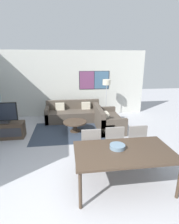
{
  "coord_description": "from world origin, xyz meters",
  "views": [
    {
      "loc": [
        -0.12,
        -2.09,
        2.43
      ],
      "look_at": [
        0.53,
        2.76,
        0.95
      ],
      "focal_mm": 28.0,
      "sensor_mm": 36.0,
      "label": 1
    }
  ],
  "objects_px": {
    "television": "(2,113)",
    "dining_chair_centre": "(113,143)",
    "tv_console": "(5,130)",
    "dining_chair_left": "(90,146)",
    "sofa_main": "(73,114)",
    "coffee_table": "(75,124)",
    "dining_chair_right": "(135,142)",
    "sofa_side": "(106,121)",
    "fruit_bowl": "(117,146)",
    "floor_lamp": "(106,86)",
    "dining_table": "(124,154)"
  },
  "relations": [
    {
      "from": "tv_console",
      "to": "dining_chair_left",
      "type": "relative_size",
      "value": 1.24
    },
    {
      "from": "tv_console",
      "to": "sofa_side",
      "type": "relative_size",
      "value": 0.75
    },
    {
      "from": "coffee_table",
      "to": "dining_table",
      "type": "xyz_separation_m",
      "value": [
        0.79,
        -2.84,
        0.42
      ]
    },
    {
      "from": "fruit_bowl",
      "to": "floor_lamp",
      "type": "height_order",
      "value": "floor_lamp"
    },
    {
      "from": "coffee_table",
      "to": "dining_chair_centre",
      "type": "relative_size",
      "value": 0.82
    },
    {
      "from": "tv_console",
      "to": "television",
      "type": "relative_size",
      "value": 1.33
    },
    {
      "from": "television",
      "to": "fruit_bowl",
      "type": "xyz_separation_m",
      "value": [
        2.94,
        -2.51,
        -0.03
      ]
    },
    {
      "from": "dining_chair_centre",
      "to": "dining_chair_right",
      "type": "bearing_deg",
      "value": 0.77
    },
    {
      "from": "dining_chair_left",
      "to": "dining_table",
      "type": "bearing_deg",
      "value": -52.29
    },
    {
      "from": "dining_chair_left",
      "to": "fruit_bowl",
      "type": "relative_size",
      "value": 3.25
    },
    {
      "from": "dining_chair_left",
      "to": "tv_console",
      "type": "bearing_deg",
      "value": 142.51
    },
    {
      "from": "sofa_main",
      "to": "fruit_bowl",
      "type": "distance_m",
      "value": 4.06
    },
    {
      "from": "floor_lamp",
      "to": "sofa_main",
      "type": "bearing_deg",
      "value": -176.96
    },
    {
      "from": "sofa_main",
      "to": "coffee_table",
      "type": "bearing_deg",
      "value": -90.0
    },
    {
      "from": "coffee_table",
      "to": "floor_lamp",
      "type": "bearing_deg",
      "value": 43.23
    },
    {
      "from": "television",
      "to": "sofa_side",
      "type": "bearing_deg",
      "value": 6.37
    },
    {
      "from": "dining_chair_right",
      "to": "fruit_bowl",
      "type": "xyz_separation_m",
      "value": [
        -0.65,
        -0.67,
        0.28
      ]
    },
    {
      "from": "coffee_table",
      "to": "dining_chair_right",
      "type": "relative_size",
      "value": 0.82
    },
    {
      "from": "sofa_side",
      "to": "dining_chair_right",
      "type": "bearing_deg",
      "value": -175.33
    },
    {
      "from": "coffee_table",
      "to": "dining_chair_left",
      "type": "xyz_separation_m",
      "value": [
        0.24,
        -2.14,
        0.25
      ]
    },
    {
      "from": "television",
      "to": "dining_chair_centre",
      "type": "height_order",
      "value": "television"
    },
    {
      "from": "floor_lamp",
      "to": "fruit_bowl",
      "type": "bearing_deg",
      "value": -99.83
    },
    {
      "from": "fruit_bowl",
      "to": "dining_chair_right",
      "type": "bearing_deg",
      "value": 45.86
    },
    {
      "from": "dining_chair_centre",
      "to": "dining_chair_right",
      "type": "distance_m",
      "value": 0.55
    },
    {
      "from": "television",
      "to": "floor_lamp",
      "type": "bearing_deg",
      "value": 22.76
    },
    {
      "from": "dining_chair_centre",
      "to": "fruit_bowl",
      "type": "height_order",
      "value": "dining_chair_centre"
    },
    {
      "from": "dining_chair_left",
      "to": "floor_lamp",
      "type": "xyz_separation_m",
      "value": [
        1.14,
        3.44,
        0.86
      ]
    },
    {
      "from": "dining_chair_centre",
      "to": "dining_table",
      "type": "bearing_deg",
      "value": -90.0
    },
    {
      "from": "dining_chair_left",
      "to": "sofa_main",
      "type": "bearing_deg",
      "value": 94.12
    },
    {
      "from": "sofa_side",
      "to": "dining_table",
      "type": "bearing_deg",
      "value": 173.08
    },
    {
      "from": "sofa_main",
      "to": "coffee_table",
      "type": "distance_m",
      "value": 1.23
    },
    {
      "from": "dining_table",
      "to": "dining_chair_right",
      "type": "xyz_separation_m",
      "value": [
        0.55,
        0.78,
        -0.17
      ]
    },
    {
      "from": "sofa_side",
      "to": "dining_chair_right",
      "type": "distance_m",
      "value": 2.25
    },
    {
      "from": "dining_chair_right",
      "to": "fruit_bowl",
      "type": "relative_size",
      "value": 3.25
    },
    {
      "from": "sofa_main",
      "to": "dining_chair_right",
      "type": "relative_size",
      "value": 2.27
    },
    {
      "from": "fruit_bowl",
      "to": "television",
      "type": "bearing_deg",
      "value": 139.47
    },
    {
      "from": "dining_chair_right",
      "to": "floor_lamp",
      "type": "height_order",
      "value": "floor_lamp"
    },
    {
      "from": "tv_console",
      "to": "dining_chair_right",
      "type": "height_order",
      "value": "dining_chair_right"
    },
    {
      "from": "sofa_main",
      "to": "sofa_side",
      "type": "xyz_separation_m",
      "value": [
        1.15,
        -1.07,
        -0.0
      ]
    },
    {
      "from": "tv_console",
      "to": "sofa_side",
      "type": "bearing_deg",
      "value": 6.39
    },
    {
      "from": "sofa_main",
      "to": "floor_lamp",
      "type": "height_order",
      "value": "floor_lamp"
    },
    {
      "from": "fruit_bowl",
      "to": "dining_chair_centre",
      "type": "bearing_deg",
      "value": 81.28
    },
    {
      "from": "fruit_bowl",
      "to": "sofa_main",
      "type": "bearing_deg",
      "value": 99.83
    },
    {
      "from": "dining_table",
      "to": "dining_chair_right",
      "type": "height_order",
      "value": "dining_chair_right"
    },
    {
      "from": "sofa_side",
      "to": "dining_chair_left",
      "type": "distance_m",
      "value": 2.48
    },
    {
      "from": "tv_console",
      "to": "dining_table",
      "type": "distance_m",
      "value": 4.04
    },
    {
      "from": "sofa_main",
      "to": "dining_chair_right",
      "type": "xyz_separation_m",
      "value": [
        1.34,
        -3.3,
        0.26
      ]
    },
    {
      "from": "sofa_side",
      "to": "tv_console",
      "type": "bearing_deg",
      "value": 96.39
    },
    {
      "from": "television",
      "to": "coffee_table",
      "type": "height_order",
      "value": "television"
    },
    {
      "from": "tv_console",
      "to": "dining_chair_right",
      "type": "bearing_deg",
      "value": -27.22
    }
  ]
}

